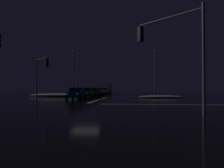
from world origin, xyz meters
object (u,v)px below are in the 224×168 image
object	(u,v)px
sedan_black	(93,92)
traffic_signal_nw	(41,70)
sedan_blue	(77,93)
streetlamp_right_far	(155,69)
traffic_signal_se	(172,42)
sedan_silver	(104,91)
sedan_white	(100,91)
sedan_green	(86,92)
streetlamp_left_far	(73,69)
box_truck	(106,88)
sedan_orange	(97,92)

from	to	relation	value
sedan_black	traffic_signal_nw	xyz separation A→B (m)	(-4.08, -14.71, 2.97)
sedan_blue	streetlamp_right_far	xyz separation A→B (m)	(12.30, 19.52, 4.83)
traffic_signal_se	sedan_silver	bearing A→B (deg)	102.40
sedan_black	sedan_white	distance (m)	11.61
traffic_signal_nw	streetlamp_right_far	xyz separation A→B (m)	(16.25, 22.21, 1.86)
sedan_blue	sedan_black	xyz separation A→B (m)	(0.13, 12.03, 0.00)
sedan_silver	sedan_white	bearing A→B (deg)	-90.98
sedan_black	traffic_signal_nw	world-z (taller)	traffic_signal_nw
sedan_green	traffic_signal_se	size ratio (longest dim) A/B	0.70
sedan_black	traffic_signal_se	size ratio (longest dim) A/B	0.70
traffic_signal_se	streetlamp_right_far	distance (m)	36.40
sedan_black	streetlamp_left_far	size ratio (longest dim) A/B	0.43
traffic_signal_se	streetlamp_right_far	size ratio (longest dim) A/B	0.63
sedan_green	streetlamp_left_far	size ratio (longest dim) A/B	0.43
traffic_signal_nw	sedan_silver	bearing A→B (deg)	83.07
sedan_green	streetlamp_left_far	world-z (taller)	streetlamp_left_far
streetlamp_right_far	sedan_blue	bearing A→B (deg)	-122.22
sedan_blue	streetlamp_left_far	world-z (taller)	streetlamp_left_far
sedan_green	sedan_black	xyz separation A→B (m)	(0.21, 5.37, 0.00)
traffic_signal_se	box_truck	bearing A→B (deg)	101.03
sedan_blue	traffic_signal_se	size ratio (longest dim) A/B	0.70
sedan_orange	sedan_silver	distance (m)	12.04
streetlamp_right_far	sedan_orange	bearing A→B (deg)	-170.60
box_truck	sedan_blue	bearing A→B (deg)	-89.58
sedan_blue	sedan_black	size ratio (longest dim) A/B	1.00
sedan_green	sedan_orange	distance (m)	10.84
sedan_black	sedan_orange	distance (m)	5.47
sedan_orange	sedan_white	xyz separation A→B (m)	(-0.21, 6.14, 0.00)
sedan_green	box_truck	bearing A→B (deg)	90.37
traffic_signal_nw	traffic_signal_se	distance (m)	19.96
sedan_blue	traffic_signal_se	distance (m)	19.93
box_truck	sedan_silver	bearing A→B (deg)	-88.05
sedan_orange	traffic_signal_nw	size ratio (longest dim) A/B	0.79
sedan_silver	streetlamp_left_far	distance (m)	12.49
sedan_black	sedan_silver	distance (m)	17.51
sedan_green	sedan_orange	xyz separation A→B (m)	(0.15, 10.84, 0.00)
sedan_silver	traffic_signal_se	size ratio (longest dim) A/B	0.70
streetlamp_left_far	sedan_white	bearing A→B (deg)	36.67
traffic_signal_nw	streetlamp_right_far	distance (m)	27.58
box_truck	traffic_signal_nw	bearing A→B (deg)	-95.33
sedan_green	sedan_orange	bearing A→B (deg)	89.19
sedan_white	streetlamp_left_far	world-z (taller)	streetlamp_left_far
sedan_black	sedan_orange	world-z (taller)	same
sedan_black	sedan_white	world-z (taller)	same
sedan_silver	traffic_signal_nw	world-z (taller)	traffic_signal_nw
sedan_green	streetlamp_right_far	size ratio (longest dim) A/B	0.44
sedan_black	box_truck	size ratio (longest dim) A/B	0.52
sedan_green	traffic_signal_se	world-z (taller)	traffic_signal_se
box_truck	traffic_signal_nw	world-z (taller)	traffic_signal_nw
streetlamp_left_far	streetlamp_right_far	bearing A→B (deg)	-0.00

